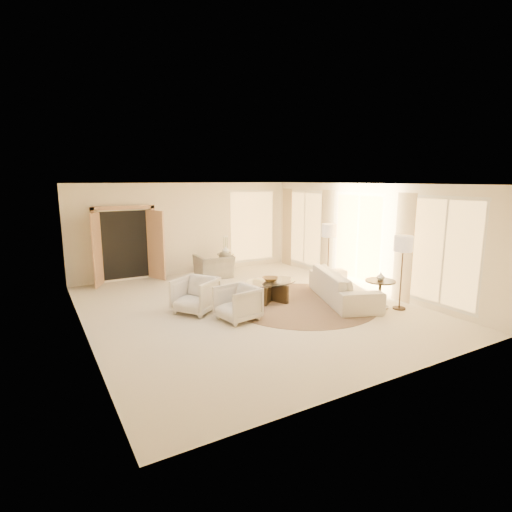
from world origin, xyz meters
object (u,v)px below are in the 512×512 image
armchair_right (238,302)px  side_vase (226,250)px  end_table (380,289)px  coffee_table (270,288)px  sofa (343,286)px  accent_chair (214,263)px  side_table (226,261)px  floor_lamp_far (403,247)px  armchair_left (196,293)px  end_vase (381,277)px  floor_lamp_near (329,233)px  bowl (270,279)px

armchair_right → side_vase: (1.64, 4.00, 0.34)m
end_table → coffee_table: bearing=138.3°
sofa → accent_chair: (-1.77, 3.70, 0.09)m
side_table → floor_lamp_far: bearing=-70.2°
accent_chair → floor_lamp_far: (2.43, -4.83, 0.97)m
armchair_right → armchair_left: bearing=-156.5°
end_vase → floor_lamp_near: bearing=81.8°
side_table → side_vase: bearing=180.0°
accent_chair → side_vase: (0.56, 0.36, 0.28)m
side_vase → armchair_left: bearing=-125.7°
sofa → armchair_right: armchair_right is taller
sofa → coffee_table: bearing=82.0°
armchair_left → end_vase: (3.78, -1.80, 0.30)m
armchair_right → floor_lamp_far: 3.86m
floor_lamp_near → bowl: floor_lamp_near is taller
accent_chair → coffee_table: accent_chair is taller
bowl → side_vase: side_vase is taller
floor_lamp_far → armchair_left: bearing=152.9°
armchair_right → accent_chair: 3.79m
sofa → end_vase: end_vase is taller
side_table → armchair_left: bearing=-125.7°
accent_chair → end_table: accent_chair is taller
bowl → side_vase: 3.22m
coffee_table → side_table: (0.35, 3.20, 0.06)m
floor_lamp_near → floor_lamp_far: size_ratio=1.01×
side_vase → end_vase: bearing=-72.4°
armchair_right → sofa: bearing=79.6°
floor_lamp_near → side_table: bearing=124.9°
armchair_right → floor_lamp_far: floor_lamp_far is taller
bowl → coffee_table: bearing=90.0°
accent_chair → side_vase: 0.72m
end_table → bowl: (-1.90, 1.69, 0.10)m
armchair_left → floor_lamp_far: 4.71m
sofa → floor_lamp_far: (0.67, -1.13, 1.06)m
sofa → end_table: sofa is taller
armchair_left → side_vase: 3.82m
coffee_table → bowl: size_ratio=4.15×
armchair_right → end_table: 3.32m
armchair_left → floor_lamp_far: bearing=28.6°
armchair_left → floor_lamp_far: (4.09, -2.10, 1.00)m
end_table → sofa: bearing=112.7°
accent_chair → bowl: accent_chair is taller
accent_chair → floor_lamp_near: (2.43, -2.32, 0.99)m
armchair_right → accent_chair: bearing=154.2°
floor_lamp_near → bowl: (-2.22, -0.52, -0.91)m
armchair_left → bowl: size_ratio=2.25×
sofa → end_table: bearing=-136.2°
bowl → floor_lamp_far: bearing=-42.0°
armchair_left → armchair_right: 1.07m
sofa → bowl: sofa is taller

